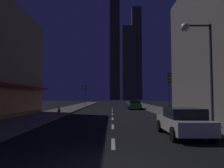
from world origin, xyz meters
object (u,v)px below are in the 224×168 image
at_px(traffic_light_far_left, 85,91).
at_px(street_lamp_right, 197,49).
at_px(car_parked_far, 134,105).
at_px(fire_hydrant_far_left, 59,111).
at_px(car_parked_near, 183,122).
at_px(traffic_light_near_right, 169,85).

bearing_deg(traffic_light_far_left, street_lamp_right, -69.79).
xyz_separation_m(car_parked_far, street_lamp_right, (1.78, -21.33, 4.33)).
distance_m(fire_hydrant_far_left, traffic_light_far_left, 19.44).
xyz_separation_m(car_parked_near, street_lamp_right, (1.78, 2.29, 4.33)).
height_order(car_parked_near, car_parked_far, same).
bearing_deg(fire_hydrant_far_left, street_lamp_right, -42.43).
relative_size(traffic_light_far_left, street_lamp_right, 0.64).
height_order(fire_hydrant_far_left, street_lamp_right, street_lamp_right).
distance_m(car_parked_far, fire_hydrant_far_left, 14.55).
height_order(car_parked_far, traffic_light_near_right, traffic_light_near_right).
height_order(fire_hydrant_far_left, traffic_light_far_left, traffic_light_far_left).
bearing_deg(fire_hydrant_far_left, traffic_light_far_left, 88.81).
bearing_deg(traffic_light_far_left, traffic_light_near_right, -63.64).
bearing_deg(traffic_light_near_right, traffic_light_far_left, 116.36).
relative_size(fire_hydrant_far_left, traffic_light_near_right, 0.16).
height_order(car_parked_far, traffic_light_far_left, traffic_light_far_left).
relative_size(car_parked_near, traffic_light_far_left, 1.01).
xyz_separation_m(traffic_light_near_right, street_lamp_right, (-0.12, -7.35, 1.87)).
bearing_deg(fire_hydrant_far_left, car_parked_near, -52.98).
bearing_deg(fire_hydrant_far_left, car_parked_far, 49.23).
bearing_deg(car_parked_far, car_parked_near, -90.00).
xyz_separation_m(car_parked_far, fire_hydrant_far_left, (-9.50, -11.02, -0.29)).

